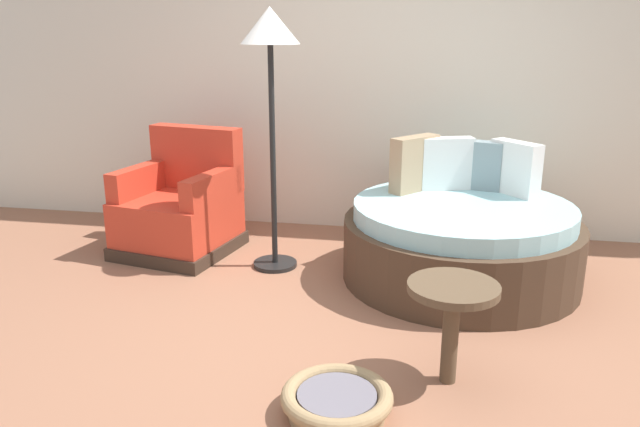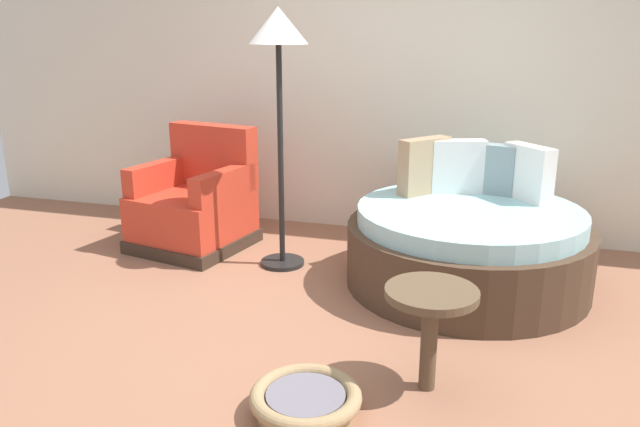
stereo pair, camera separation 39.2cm
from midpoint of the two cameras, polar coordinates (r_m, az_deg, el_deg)
The scene contains 7 objects.
ground_plane at distance 3.52m, azimuth -2.07°, elevation -12.00°, with size 8.00×8.00×0.02m, color #936047.
back_wall at distance 5.21m, azimuth 3.02°, elevation 14.98°, with size 8.00×0.12×3.05m, color silver.
round_daybed at distance 4.33m, azimuth 10.36°, elevation -2.34°, with size 1.62×1.62×0.94m.
red_armchair at distance 4.96m, azimuth -14.93°, elevation 0.35°, with size 0.94×0.94×0.94m.
pet_basket at distance 2.90m, azimuth -2.48°, elevation -17.02°, with size 0.51×0.51×0.13m.
side_table at distance 3.00m, azimuth 8.48°, elevation -8.19°, with size 0.44×0.44×0.52m.
floor_lamp at distance 4.27m, azimuth -7.31°, elevation 14.61°, with size 0.40×0.40×1.82m.
Camera 1 is at (0.49, -3.06, 1.68)m, focal length 34.65 mm.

